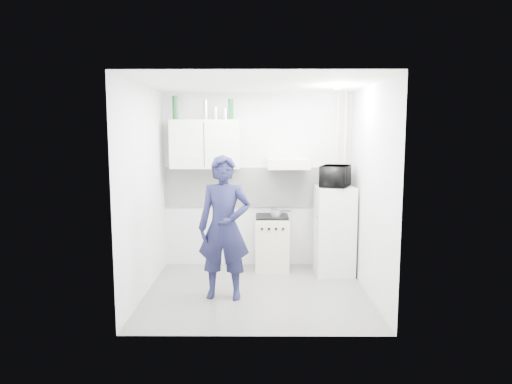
{
  "coord_description": "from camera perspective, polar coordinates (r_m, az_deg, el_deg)",
  "views": [
    {
      "loc": [
        0.02,
        -5.57,
        2.02
      ],
      "look_at": [
        -0.01,
        0.3,
        1.25
      ],
      "focal_mm": 32.0,
      "sensor_mm": 36.0,
      "label": 1
    }
  ],
  "objects": [
    {
      "name": "floor",
      "position": [
        5.93,
        0.1,
        -12.45
      ],
      "size": [
        2.8,
        2.8,
        0.0
      ],
      "primitive_type": "plane",
      "color": "#62625D",
      "rests_on": "ground"
    },
    {
      "name": "bottle_d",
      "position": [
        6.7,
        -6.32,
        10.19
      ],
      "size": [
        0.06,
        0.06,
        0.29
      ],
      "primitive_type": "cylinder",
      "color": "silver",
      "rests_on": "upper_cabinet"
    },
    {
      "name": "backsplash",
      "position": [
        6.86,
        0.14,
        0.6
      ],
      "size": [
        2.74,
        0.03,
        0.6
      ],
      "primitive_type": "cube",
      "color": "white",
      "rests_on": "wall_back"
    },
    {
      "name": "stove_top",
      "position": [
        6.69,
        2.02,
        -3.08
      ],
      "size": [
        0.47,
        0.47,
        0.03
      ],
      "primitive_type": "cube",
      "color": "black",
      "rests_on": "stove"
    },
    {
      "name": "canister_a",
      "position": [
        6.68,
        -5.14,
        9.77
      ],
      "size": [
        0.07,
        0.07,
        0.18
      ],
      "primitive_type": "cylinder",
      "color": "silver",
      "rests_on": "upper_cabinet"
    },
    {
      "name": "canister_b",
      "position": [
        6.67,
        -3.94,
        9.72
      ],
      "size": [
        0.09,
        0.09,
        0.17
      ],
      "primitive_type": "cylinder",
      "color": "silver",
      "rests_on": "upper_cabinet"
    },
    {
      "name": "bottle_a",
      "position": [
        6.76,
        -10.08,
        10.32
      ],
      "size": [
        0.08,
        0.08,
        0.34
      ],
      "primitive_type": "cylinder",
      "color": "#144C1E",
      "rests_on": "upper_cabinet"
    },
    {
      "name": "fridge",
      "position": [
        6.6,
        9.75,
        -4.78
      ],
      "size": [
        0.54,
        0.54,
        1.26
      ],
      "primitive_type": "cube",
      "rotation": [
        0.0,
        0.0,
        0.04
      ],
      "color": "silver",
      "rests_on": "floor"
    },
    {
      "name": "wall_back",
      "position": [
        6.86,
        0.14,
        1.45
      ],
      "size": [
        2.8,
        0.0,
        2.8
      ],
      "primitive_type": "plane",
      "rotation": [
        1.57,
        0.0,
        0.0
      ],
      "color": "silver",
      "rests_on": "floor"
    },
    {
      "name": "microwave",
      "position": [
        6.48,
        9.9,
        1.98
      ],
      "size": [
        0.63,
        0.52,
        0.3
      ],
      "primitive_type": "imported",
      "rotation": [
        0.0,
        0.0,
        1.24
      ],
      "color": "black",
      "rests_on": "fridge"
    },
    {
      "name": "pipe_a",
      "position": [
        6.9,
        11.0,
        1.34
      ],
      "size": [
        0.05,
        0.05,
        2.6
      ],
      "primitive_type": "cylinder",
      "color": "beige",
      "rests_on": "floor"
    },
    {
      "name": "upper_cabinet",
      "position": [
        6.69,
        -6.33,
        5.97
      ],
      "size": [
        1.0,
        0.35,
        0.7
      ],
      "primitive_type": "cube",
      "color": "silver",
      "rests_on": "wall_back"
    },
    {
      "name": "stove",
      "position": [
        6.77,
        2.0,
        -6.45
      ],
      "size": [
        0.49,
        0.49,
        0.78
      ],
      "primitive_type": "cube",
      "color": "beige",
      "rests_on": "floor"
    },
    {
      "name": "wall_right",
      "position": [
        5.79,
        14.1,
        0.09
      ],
      "size": [
        0.0,
        2.6,
        2.6
      ],
      "primitive_type": "plane",
      "rotation": [
        1.57,
        0.0,
        -1.57
      ],
      "color": "silver",
      "rests_on": "floor"
    },
    {
      "name": "wall_left",
      "position": [
        5.8,
        -13.88,
        0.11
      ],
      "size": [
        0.0,
        2.6,
        2.6
      ],
      "primitive_type": "plane",
      "rotation": [
        1.57,
        0.0,
        1.57
      ],
      "color": "silver",
      "rests_on": "floor"
    },
    {
      "name": "saucepan",
      "position": [
        6.66,
        2.51,
        -2.61
      ],
      "size": [
        0.16,
        0.16,
        0.09
      ],
      "primitive_type": "cylinder",
      "color": "silver",
      "rests_on": "stove_top"
    },
    {
      "name": "ceiling_spot_fixture",
      "position": [
        5.88,
        10.15,
        12.72
      ],
      "size": [
        0.1,
        0.1,
        0.02
      ],
      "primitive_type": "cylinder",
      "color": "white",
      "rests_on": "ceiling"
    },
    {
      "name": "ceiling",
      "position": [
        5.6,
        0.1,
        13.41
      ],
      "size": [
        2.8,
        2.8,
        0.0
      ],
      "primitive_type": "plane",
      "color": "white",
      "rests_on": "wall_back"
    },
    {
      "name": "pipe_b",
      "position": [
        6.88,
        10.01,
        1.35
      ],
      "size": [
        0.04,
        0.04,
        2.6
      ],
      "primitive_type": "cylinder",
      "color": "beige",
      "rests_on": "floor"
    },
    {
      "name": "person",
      "position": [
        5.54,
        -3.99,
        -4.46
      ],
      "size": [
        0.67,
        0.48,
        1.75
      ],
      "primitive_type": "imported",
      "rotation": [
        0.0,
        0.0,
        -0.09
      ],
      "color": "#171938",
      "rests_on": "floor"
    },
    {
      "name": "bottle_e",
      "position": [
        6.67,
        -3.17,
        10.29
      ],
      "size": [
        0.07,
        0.07,
        0.3
      ],
      "primitive_type": "cylinder",
      "color": "#144C1E",
      "rests_on": "upper_cabinet"
    },
    {
      "name": "range_hood",
      "position": [
        6.6,
        4.05,
        3.54
      ],
      "size": [
        0.6,
        0.5,
        0.14
      ],
      "primitive_type": "cube",
      "color": "beige",
      "rests_on": "wall_back"
    }
  ]
}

